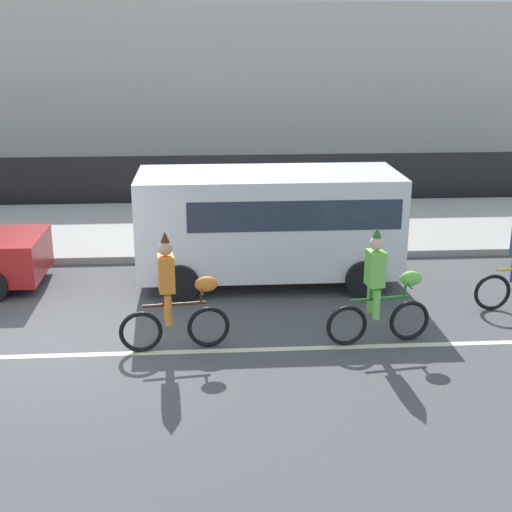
% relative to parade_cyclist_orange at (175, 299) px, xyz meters
% --- Properties ---
extents(ground_plane, '(80.00, 80.00, 0.00)m').
position_rel_parade_cyclist_orange_xyz_m(ground_plane, '(-2.07, 0.38, -0.84)').
color(ground_plane, '#4C4C4F').
extents(road_centre_line, '(36.00, 0.14, 0.01)m').
position_rel_parade_cyclist_orange_xyz_m(road_centre_line, '(-2.07, -0.12, -0.84)').
color(road_centre_line, beige).
rests_on(road_centre_line, ground).
extents(sidewalk_curb, '(60.00, 5.00, 0.15)m').
position_rel_parade_cyclist_orange_xyz_m(sidewalk_curb, '(-2.07, 6.88, -0.77)').
color(sidewalk_curb, '#9E9B93').
rests_on(sidewalk_curb, ground).
extents(fence_line, '(40.00, 0.08, 1.40)m').
position_rel_parade_cyclist_orange_xyz_m(fence_line, '(-2.07, 9.78, -0.14)').
color(fence_line, black).
rests_on(fence_line, ground).
extents(building_backdrop, '(28.00, 8.00, 5.70)m').
position_rel_parade_cyclist_orange_xyz_m(building_backdrop, '(-0.29, 18.38, 2.01)').
color(building_backdrop, beige).
rests_on(building_backdrop, ground).
extents(parade_cyclist_orange, '(1.72, 0.51, 1.92)m').
position_rel_parade_cyclist_orange_xyz_m(parade_cyclist_orange, '(0.00, 0.00, 0.00)').
color(parade_cyclist_orange, black).
rests_on(parade_cyclist_orange, ground).
extents(parade_cyclist_lime, '(1.71, 0.51, 1.92)m').
position_rel_parade_cyclist_orange_xyz_m(parade_cyclist_lime, '(3.21, 0.03, 0.00)').
color(parade_cyclist_lime, black).
rests_on(parade_cyclist_lime, ground).
extents(parked_van_white, '(5.00, 2.22, 2.18)m').
position_rel_parade_cyclist_orange_xyz_m(parked_van_white, '(1.77, 3.08, 0.44)').
color(parked_van_white, white).
rests_on(parked_van_white, ground).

